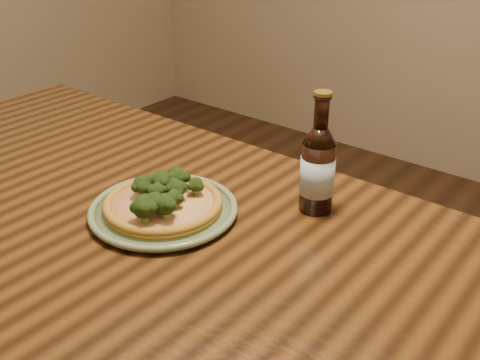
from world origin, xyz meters
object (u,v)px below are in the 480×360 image
Objects in this scene: beer_bottle at (318,168)px; pizza at (163,201)px; table at (117,261)px; plate at (164,210)px.

pizza is at bearing -153.47° from beer_bottle.
plate reaches higher than table.
table is 0.44m from beer_bottle.
pizza reaches higher than plate.
pizza is 0.95× the size of beer_bottle.
table is 0.16m from pizza.
table is 6.97× the size of pizza.
beer_bottle reaches higher than table.
beer_bottle is at bearing 45.11° from table.
plate is (0.06, 0.08, 0.10)m from table.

